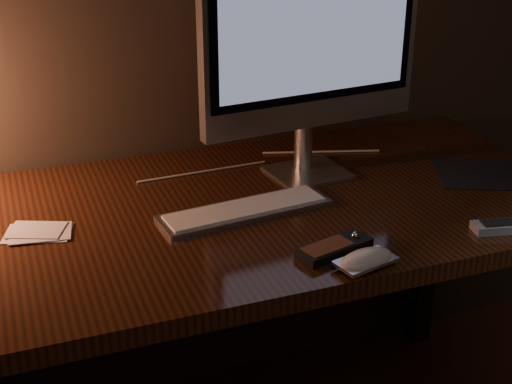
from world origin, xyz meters
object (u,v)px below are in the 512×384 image
object	(u,v)px
desk	(224,244)
mouse	(366,262)
media_remote	(334,248)
monitor	(313,35)
keyboard	(245,210)

from	to	relation	value
desk	mouse	bearing A→B (deg)	-70.51
desk	media_remote	size ratio (longest dim) A/B	9.87
desk	monitor	size ratio (longest dim) A/B	2.81
monitor	keyboard	xyz separation A→B (m)	(-0.21, -0.14, -0.33)
desk	monitor	bearing A→B (deg)	7.99
desk	mouse	world-z (taller)	mouse
desk	monitor	distance (m)	0.52
monitor	media_remote	xyz separation A→B (m)	(-0.11, -0.37, -0.33)
desk	keyboard	world-z (taller)	keyboard
mouse	monitor	bearing A→B (deg)	66.21
keyboard	media_remote	distance (m)	0.25
media_remote	keyboard	bearing A→B (deg)	98.78
mouse	media_remote	distance (m)	0.08
desk	media_remote	world-z (taller)	media_remote
media_remote	monitor	bearing A→B (deg)	57.74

